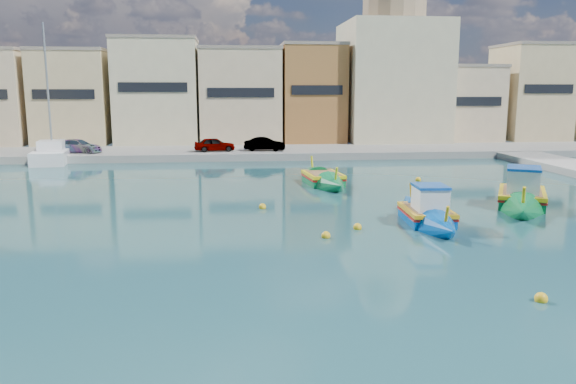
# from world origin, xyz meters

# --- Properties ---
(ground) EXTENTS (160.00, 160.00, 0.00)m
(ground) POSITION_xyz_m (0.00, 0.00, 0.00)
(ground) COLOR #163A42
(ground) RESTS_ON ground
(north_quay) EXTENTS (80.00, 8.00, 0.60)m
(north_quay) POSITION_xyz_m (0.00, 32.00, 0.30)
(north_quay) COLOR gray
(north_quay) RESTS_ON ground
(north_townhouses) EXTENTS (83.20, 7.87, 10.19)m
(north_townhouses) POSITION_xyz_m (6.68, 39.36, 5.00)
(north_townhouses) COLOR #CDB58E
(north_townhouses) RESTS_ON ground
(church_block) EXTENTS (10.00, 10.00, 19.10)m
(church_block) POSITION_xyz_m (10.00, 40.00, 8.41)
(church_block) COLOR beige
(church_block) RESTS_ON ground
(parked_cars) EXTENTS (19.54, 2.39, 1.18)m
(parked_cars) POSITION_xyz_m (-11.42, 30.50, 1.18)
(parked_cars) COLOR #4C1919
(parked_cars) RESTS_ON north_quay
(luzzu_turquoise_cabin) EXTENTS (6.41, 9.60, 3.13)m
(luzzu_turquoise_cabin) POSITION_xyz_m (7.85, 8.68, 0.38)
(luzzu_turquoise_cabin) COLOR #0B7336
(luzzu_turquoise_cabin) RESTS_ON ground
(luzzu_blue_cabin) EXTENTS (2.26, 7.61, 2.66)m
(luzzu_blue_cabin) POSITION_xyz_m (1.73, 5.51, 0.32)
(luzzu_blue_cabin) COLOR #004FAD
(luzzu_blue_cabin) RESTS_ON ground
(luzzu_green) EXTENTS (2.81, 8.01, 2.47)m
(luzzu_green) POSITION_xyz_m (-1.13, 16.19, 0.26)
(luzzu_green) COLOR #0B743B
(luzzu_green) RESTS_ON ground
(yacht_north) EXTENTS (3.85, 9.22, 11.93)m
(yacht_north) POSITION_xyz_m (-21.51, 30.87, 0.47)
(yacht_north) COLOR white
(yacht_north) RESTS_ON ground
(mooring_buoys) EXTENTS (17.61, 21.11, 0.36)m
(mooring_buoys) POSITION_xyz_m (1.45, 5.70, 0.08)
(mooring_buoys) COLOR yellow
(mooring_buoys) RESTS_ON ground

